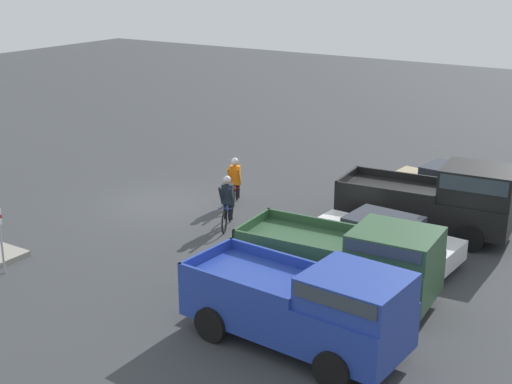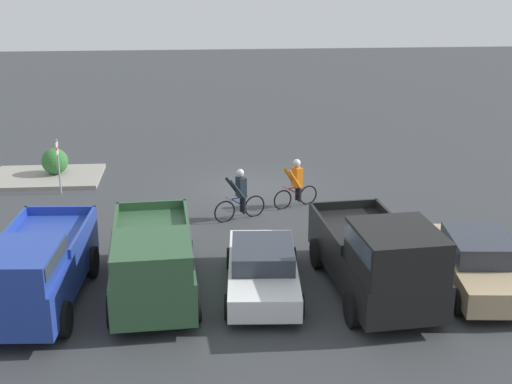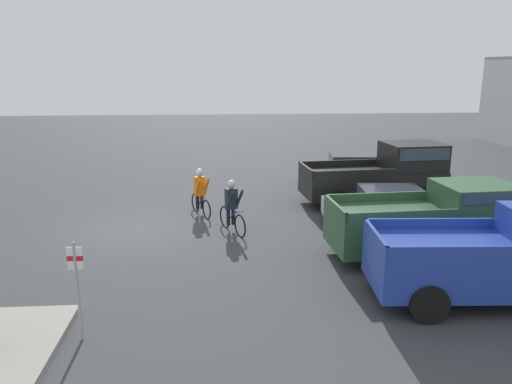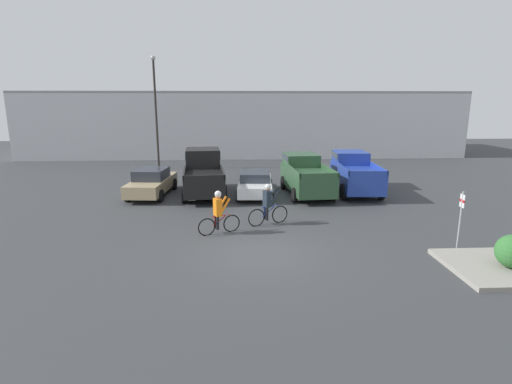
% 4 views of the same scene
% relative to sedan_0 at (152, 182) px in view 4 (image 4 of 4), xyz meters
% --- Properties ---
extents(ground_plane, '(80.00, 80.00, 0.00)m').
position_rel_sedan_0_xyz_m(ground_plane, '(5.34, -8.78, -0.73)').
color(ground_plane, '#383A3D').
extents(warehouse_building, '(39.54, 11.37, 5.84)m').
position_rel_sedan_0_xyz_m(warehouse_building, '(5.34, 18.90, 2.19)').
color(warehouse_building, silver).
rests_on(warehouse_building, ground_plane).
extents(sedan_0, '(2.22, 4.66, 1.46)m').
position_rel_sedan_0_xyz_m(sedan_0, '(0.00, 0.00, 0.00)').
color(sedan_0, tan).
rests_on(sedan_0, ground_plane).
extents(pickup_truck_0, '(2.63, 5.54, 2.34)m').
position_rel_sedan_0_xyz_m(pickup_truck_0, '(2.75, 0.52, 0.47)').
color(pickup_truck_0, black).
rests_on(pickup_truck_0, ground_plane).
extents(sedan_1, '(2.12, 4.51, 1.29)m').
position_rel_sedan_0_xyz_m(sedan_1, '(5.60, -0.23, -0.08)').
color(sedan_1, white).
rests_on(sedan_1, ground_plane).
extents(pickup_truck_1, '(2.44, 5.21, 2.06)m').
position_rel_sedan_0_xyz_m(pickup_truck_1, '(8.38, 0.03, 0.34)').
color(pickup_truck_1, '#2D5133').
rests_on(pickup_truck_1, ground_plane).
extents(pickup_truck_2, '(2.44, 5.26, 2.13)m').
position_rel_sedan_0_xyz_m(pickup_truck_2, '(11.22, 0.39, 0.39)').
color(pickup_truck_2, '#233D9E').
rests_on(pickup_truck_2, ground_plane).
extents(cyclist_0, '(1.72, 0.81, 1.75)m').
position_rel_sedan_0_xyz_m(cyclist_0, '(5.87, -5.55, 0.13)').
color(cyclist_0, black).
rests_on(cyclist_0, ground_plane).
extents(cyclist_1, '(1.61, 0.76, 1.72)m').
position_rel_sedan_0_xyz_m(cyclist_1, '(3.88, -6.62, 0.14)').
color(cyclist_1, black).
rests_on(cyclist_1, ground_plane).
extents(fire_lane_sign, '(0.06, 0.30, 2.03)m').
position_rel_sedan_0_xyz_m(fire_lane_sign, '(12.25, -8.66, 0.51)').
color(fire_lane_sign, '#9E9EA3').
rests_on(fire_lane_sign, ground_plane).
extents(lamppost, '(0.36, 0.36, 8.22)m').
position_rel_sedan_0_xyz_m(lamppost, '(-1.31, 8.98, 3.99)').
color(lamppost, '#2D2823').
rests_on(lamppost, ground_plane).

